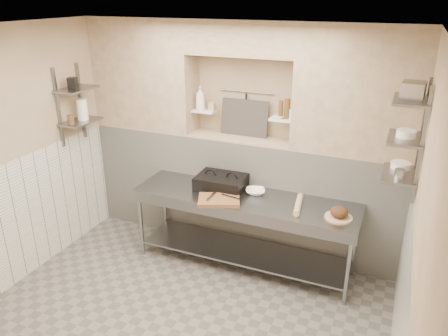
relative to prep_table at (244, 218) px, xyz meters
The scene contains 48 objects.
floor 1.40m from the prep_table, 102.37° to the right, with size 4.00×3.90×0.10m, color #67615B.
ceiling 2.52m from the prep_table, 102.37° to the right, with size 4.00×3.90×0.10m, color silver.
wall_left 2.70m from the prep_table, 152.87° to the right, with size 0.10×3.90×2.80m, color tan.
wall_right 2.28m from the prep_table, 33.46° to the right, with size 0.10×3.90×2.80m, color tan.
wall_back 1.14m from the prep_table, 107.62° to the left, with size 4.00×0.10×2.80m, color tan.
backwall_lower 0.63m from the prep_table, 114.60° to the left, with size 4.00×0.40×1.40m, color silver.
alcove_sill 0.99m from the prep_table, 114.60° to the left, with size 1.30×0.40×0.02m, color tan.
backwall_pillar_left 2.23m from the prep_table, 160.32° to the left, with size 1.35×0.40×1.40m, color tan.
backwall_pillar_right 1.89m from the prep_table, 28.01° to the left, with size 1.35×0.40×1.40m, color tan.
backwall_header 2.05m from the prep_table, 114.60° to the left, with size 1.30×0.40×0.40m, color tan.
wainscot_left 2.54m from the prep_table, 152.26° to the right, with size 0.02×3.90×1.40m, color silver.
wainscot_right 2.10m from the prep_table, 34.36° to the right, with size 0.02×3.90×1.40m, color silver.
alcove_shelf_left 1.42m from the prep_table, 143.26° to the left, with size 0.28×0.16×0.03m, color white.
alcove_shelf_right 1.22m from the prep_table, 67.00° to the left, with size 0.28×0.16×0.03m, color white.
utensil_rail 1.52m from the prep_table, 109.40° to the left, with size 0.02×0.02×0.70m, color gray.
hanging_steel 1.37m from the prep_table, 109.90° to the left, with size 0.02×0.02×0.30m, color black.
splash_panel 1.23m from the prep_table, 111.26° to the left, with size 0.60×0.02×0.45m, color #383330.
shelf_rail_left_a 2.52m from the prep_table, behind, with size 0.03×0.03×0.95m, color slate.
shelf_rail_left_b 2.54m from the prep_table, behind, with size 0.03×0.03×0.95m, color slate.
wall_shelf_left_lower 2.31m from the prep_table, behind, with size 0.30×0.50×0.03m, color slate.
wall_shelf_left_upper 2.50m from the prep_table, behind, with size 0.30×0.50×0.03m, color slate.
shelf_rail_right_a 2.10m from the prep_table, ahead, with size 0.03×0.03×1.05m, color slate.
shelf_rail_right_b 2.12m from the prep_table, 10.99° to the right, with size 0.03×0.03×1.05m, color slate.
wall_shelf_right_lower 1.80m from the prep_table, ahead, with size 0.30×0.50×0.03m, color slate.
wall_shelf_right_mid 1.99m from the prep_table, ahead, with size 0.30×0.50×0.03m, color slate.
wall_shelf_right_upper 2.22m from the prep_table, ahead, with size 0.30×0.50×0.03m, color slate.
prep_table is the anchor object (origin of this frame).
panini_press 0.50m from the prep_table, 157.94° to the left, with size 0.58×0.43×0.16m.
cutting_board 0.41m from the prep_table, 137.89° to the right, with size 0.46×0.32×0.04m, color brown.
knife_blade 0.35m from the prep_table, 133.38° to the right, with size 0.24×0.03×0.01m, color gray.
tongs 0.49m from the prep_table, 147.16° to the right, with size 0.02×0.02×0.24m, color gray.
mixing_bowl 0.33m from the prep_table, 61.79° to the left, with size 0.22×0.22×0.05m, color white.
rolling_pin 0.69m from the prep_table, ahead, with size 0.07×0.07×0.45m, color tan.
bread_board 1.10m from the prep_table, ahead, with size 0.29×0.29×0.02m, color tan.
bread_loaf 1.12m from the prep_table, ahead, with size 0.19×0.19×0.11m, color #4C2D19.
bottle_soap 1.55m from the prep_table, 145.77° to the left, with size 0.11×0.11×0.30m, color white.
jar_alcove 1.42m from the prep_table, 138.60° to the left, with size 0.07×0.07×0.11m, color tan.
bowl_alcove 1.24m from the prep_table, 69.67° to the left, with size 0.12×0.12×0.04m, color white.
condiment_a 1.35m from the prep_table, 62.80° to the left, with size 0.06×0.06×0.24m, color #55381C.
condiment_b 1.32m from the prep_table, 68.10° to the left, with size 0.05×0.05×0.21m, color #55381C.
condiment_c 1.32m from the prep_table, 59.09° to the left, with size 0.07×0.07×0.12m, color white.
jug_left 2.37m from the prep_table, behind, with size 0.13×0.13×0.26m, color white.
jar_left 2.36m from the prep_table, behind, with size 0.08×0.08×0.11m, color #55381C.
box_left_upper 2.55m from the prep_table, behind, with size 0.10×0.10×0.14m, color black.
bowl_right 1.82m from the prep_table, ahead, with size 0.18×0.18×0.06m, color white.
canister_right 1.85m from the prep_table, 10.19° to the right, with size 0.09×0.09×0.09m, color gray.
bowl_right_mid 2.02m from the prep_table, ahead, with size 0.17×0.17×0.06m, color white.
basket_right 2.28m from the prep_table, ahead, with size 0.19×0.23×0.15m, color gray.
Camera 1 is at (1.79, -3.03, 3.07)m, focal length 35.00 mm.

